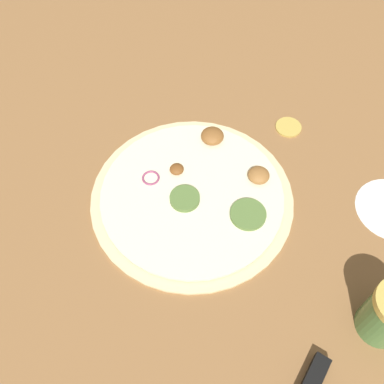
% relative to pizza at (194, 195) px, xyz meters
% --- Properties ---
extents(ground_plane, '(3.00, 3.00, 0.00)m').
position_rel_pizza_xyz_m(ground_plane, '(-0.00, -0.00, -0.01)').
color(ground_plane, olive).
extents(pizza, '(0.32, 0.32, 0.03)m').
position_rel_pizza_xyz_m(pizza, '(0.00, 0.00, 0.00)').
color(pizza, beige).
rests_on(pizza, ground_plane).
extents(loose_cap, '(0.05, 0.05, 0.01)m').
position_rel_pizza_xyz_m(loose_cap, '(0.09, 0.20, -0.00)').
color(loose_cap, gold).
rests_on(loose_cap, ground_plane).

